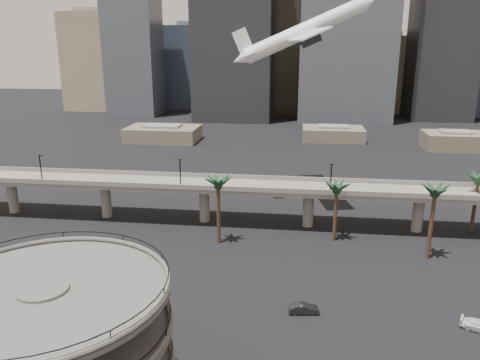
# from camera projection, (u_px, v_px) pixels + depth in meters

# --- Properties ---
(parking_ramp) EXTENTS (22.20, 22.20, 17.35)m
(parking_ramp) POSITION_uv_depth(u_px,v_px,m) (51.00, 352.00, 42.22)
(parking_ramp) COLOR #52504D
(parking_ramp) RESTS_ON ground
(overpass) EXTENTS (130.00, 9.30, 14.70)m
(overpass) POSITION_uv_depth(u_px,v_px,m) (256.00, 190.00, 97.55)
(overpass) COLOR gray
(overpass) RESTS_ON ground
(palm_trees) EXTENTS (54.40, 18.40, 14.00)m
(palm_trees) POSITION_uv_depth(u_px,v_px,m) (367.00, 186.00, 86.66)
(palm_trees) COLOR #4D3421
(palm_trees) RESTS_ON ground
(low_buildings) EXTENTS (135.00, 27.50, 6.80)m
(low_buildings) POSITION_uv_depth(u_px,v_px,m) (295.00, 135.00, 181.14)
(low_buildings) COLOR #695F4D
(low_buildings) RESTS_ON ground
(skyline) EXTENTS (269.00, 86.00, 121.01)m
(skyline) POSITION_uv_depth(u_px,v_px,m) (316.00, 30.00, 239.94)
(skyline) COLOR #83705A
(skyline) RESTS_ON ground
(airborne_jet) EXTENTS (33.36, 30.91, 16.82)m
(airborne_jet) POSITION_uv_depth(u_px,v_px,m) (304.00, 32.00, 105.20)
(airborne_jet) COLOR white
(airborne_jet) RESTS_ON ground
(car_a) EXTENTS (4.54, 2.37, 1.47)m
(car_a) POSITION_uv_depth(u_px,v_px,m) (141.00, 344.00, 58.22)
(car_a) COLOR #AF192B
(car_a) RESTS_ON ground
(car_b) EXTENTS (4.52, 2.10, 1.43)m
(car_b) POSITION_uv_depth(u_px,v_px,m) (304.00, 309.00, 65.97)
(car_b) COLOR black
(car_b) RESTS_ON ground
(car_c) EXTENTS (5.18, 3.69, 1.39)m
(car_c) POSITION_uv_depth(u_px,v_px,m) (480.00, 326.00, 61.97)
(car_c) COLOR white
(car_c) RESTS_ON ground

